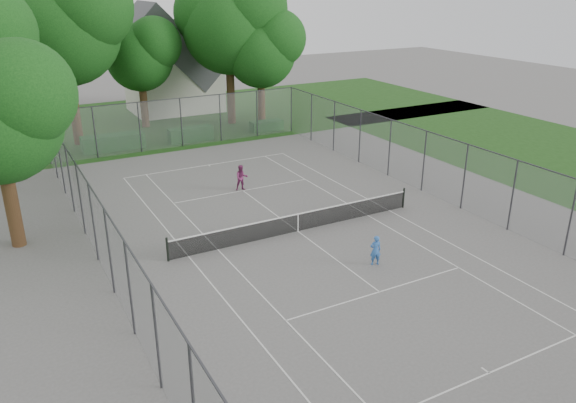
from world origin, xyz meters
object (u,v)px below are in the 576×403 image
tennis_net (298,222)px  woman_player (242,178)px  girl_player (375,250)px  house (173,68)px

tennis_net → woman_player: 6.54m
tennis_net → girl_player: 4.63m
house → woman_player: (-3.37, -22.43, -3.12)m
house → woman_player: size_ratio=6.46×
house → girl_player: bearing=-93.7°
tennis_net → house: size_ratio=1.34×
tennis_net → house: (3.37, 28.97, 3.35)m
house → woman_player: 22.90m
tennis_net → girl_player: size_ratio=9.69×
house → woman_player: bearing=-98.6°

